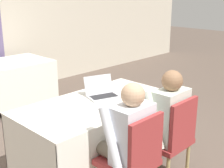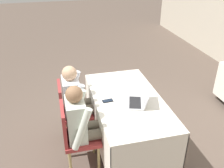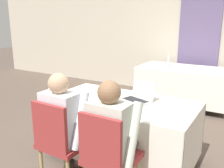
{
  "view_description": "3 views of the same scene",
  "coord_description": "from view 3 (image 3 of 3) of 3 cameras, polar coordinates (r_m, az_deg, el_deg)",
  "views": [
    {
      "loc": [
        -2.09,
        -2.27,
        1.9
      ],
      "look_at": [
        0.0,
        -0.22,
        1.01
      ],
      "focal_mm": 50.0,
      "sensor_mm": 36.0,
      "label": 1
    },
    {
      "loc": [
        2.72,
        -0.9,
        2.52
      ],
      "look_at": [
        0.0,
        -0.22,
        1.01
      ],
      "focal_mm": 40.0,
      "sensor_mm": 36.0,
      "label": 2
    },
    {
      "loc": [
        1.32,
        -2.41,
        1.67
      ],
      "look_at": [
        0.0,
        -0.22,
        1.01
      ],
      "focal_mm": 40.0,
      "sensor_mm": 36.0,
      "label": 3
    }
  ],
  "objects": [
    {
      "name": "cell_phone",
      "position": [
        2.66,
        -0.6,
        -5.39
      ],
      "size": [
        0.09,
        0.15,
        0.01
      ],
      "rotation": [
        0.0,
        0.0,
        0.08
      ],
      "color": "black",
      "rests_on": "conference_table_near"
    },
    {
      "name": "chair_near_right",
      "position": [
        2.27,
        -0.97,
        -15.97
      ],
      "size": [
        0.44,
        0.44,
        0.93
      ],
      "rotation": [
        0.0,
        0.0,
        3.14
      ],
      "color": "tan",
      "rests_on": "ground_plane"
    },
    {
      "name": "water_bottle",
      "position": [
        5.08,
        12.81,
        5.23
      ],
      "size": [
        0.06,
        0.06,
        0.27
      ],
      "color": "#B7B7C1",
      "rests_on": "conference_table_far"
    },
    {
      "name": "chair_near_left",
      "position": [
        2.57,
        -11.85,
        -12.38
      ],
      "size": [
        0.44,
        0.44,
        0.93
      ],
      "rotation": [
        0.0,
        0.0,
        3.14
      ],
      "color": "tan",
      "rests_on": "ground_plane"
    },
    {
      "name": "wall_back",
      "position": [
        5.76,
        18.07,
        10.7
      ],
      "size": [
        12.0,
        0.06,
        2.7
      ],
      "color": "beige",
      "rests_on": "ground_plane"
    },
    {
      "name": "person_checkered_shirt",
      "position": [
        2.57,
        -10.45,
        -8.37
      ],
      "size": [
        0.5,
        0.52,
        1.19
      ],
      "rotation": [
        0.0,
        0.0,
        3.14
      ],
      "color": "#665B4C",
      "rests_on": "ground_plane"
    },
    {
      "name": "conference_table_far",
      "position": [
        5.1,
        15.91,
        1.65
      ],
      "size": [
        1.7,
        0.9,
        0.76
      ],
      "color": "white",
      "rests_on": "ground_plane"
    },
    {
      "name": "ground_plane",
      "position": [
        3.21,
        2.1,
        -16.75
      ],
      "size": [
        24.0,
        24.0,
        0.0
      ],
      "primitive_type": "plane",
      "color": "brown"
    },
    {
      "name": "paper_beside_laptop",
      "position": [
        3.13,
        -6.25,
        -2.48
      ],
      "size": [
        0.24,
        0.31,
        0.0
      ],
      "rotation": [
        0.0,
        0.0,
        -0.1
      ],
      "color": "white",
      "rests_on": "conference_table_near"
    },
    {
      "name": "curtain_panel",
      "position": [
        5.67,
        19.25,
        10.3
      ],
      "size": [
        0.85,
        0.04,
        2.65
      ],
      "color": "slate",
      "rests_on": "ground_plane"
    },
    {
      "name": "laptop",
      "position": [
        2.89,
        5.92,
        -3.06
      ],
      "size": [
        0.4,
        0.36,
        0.22
      ],
      "rotation": [
        0.0,
        0.0,
        -0.32
      ],
      "color": "#B7B7BC",
      "rests_on": "conference_table_near"
    },
    {
      "name": "person_white_shirt",
      "position": [
        2.27,
        0.43,
        -11.36
      ],
      "size": [
        0.5,
        0.52,
        1.19
      ],
      "rotation": [
        0.0,
        0.0,
        3.14
      ],
      "color": "#665B4C",
      "rests_on": "ground_plane"
    },
    {
      "name": "conference_table_near",
      "position": [
        2.95,
        2.2,
        -7.13
      ],
      "size": [
        1.7,
        0.9,
        0.76
      ],
      "color": "white",
      "rests_on": "ground_plane"
    }
  ]
}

